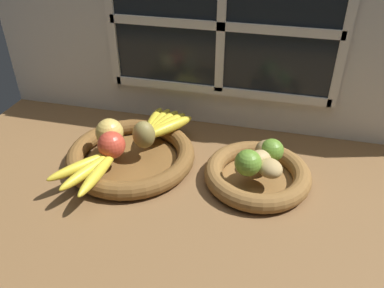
% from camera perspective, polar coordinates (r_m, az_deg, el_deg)
% --- Properties ---
extents(ground_plane, '(1.40, 0.90, 0.03)m').
position_cam_1_polar(ground_plane, '(1.01, 0.67, -5.75)').
color(ground_plane, brown).
extents(back_wall, '(1.40, 0.05, 0.55)m').
position_cam_1_polar(back_wall, '(1.13, 4.43, 15.56)').
color(back_wall, silver).
rests_on(back_wall, ground_plane).
extents(fruit_bowl_left, '(0.34, 0.34, 0.05)m').
position_cam_1_polar(fruit_bowl_left, '(1.06, -8.87, -1.70)').
color(fruit_bowl_left, brown).
rests_on(fruit_bowl_left, ground_plane).
extents(fruit_bowl_right, '(0.27, 0.27, 0.05)m').
position_cam_1_polar(fruit_bowl_right, '(0.99, 9.48, -4.41)').
color(fruit_bowl_right, brown).
rests_on(fruit_bowl_right, ground_plane).
extents(apple_golden_left, '(0.07, 0.07, 0.07)m').
position_cam_1_polar(apple_golden_left, '(1.05, -11.92, 1.68)').
color(apple_golden_left, '#DBB756').
rests_on(apple_golden_left, fruit_bowl_left).
extents(apple_red_front, '(0.07, 0.07, 0.07)m').
position_cam_1_polar(apple_red_front, '(1.00, -11.64, -0.14)').
color(apple_red_front, '#CC422D').
rests_on(apple_red_front, fruit_bowl_left).
extents(pear_brown, '(0.07, 0.07, 0.08)m').
position_cam_1_polar(pear_brown, '(1.02, -7.02, 1.35)').
color(pear_brown, olive).
rests_on(pear_brown, fruit_bowl_left).
extents(banana_bunch_front, '(0.13, 0.19, 0.03)m').
position_cam_1_polar(banana_bunch_front, '(0.97, -14.54, -3.50)').
color(banana_bunch_front, yellow).
rests_on(banana_bunch_front, fruit_bowl_left).
extents(banana_bunch_back, '(0.13, 0.18, 0.03)m').
position_cam_1_polar(banana_bunch_back, '(1.11, -4.50, 2.85)').
color(banana_bunch_back, yellow).
rests_on(banana_bunch_back, fruit_bowl_left).
extents(potato_back, '(0.08, 0.08, 0.05)m').
position_cam_1_polar(potato_back, '(1.00, 11.00, -0.92)').
color(potato_back, '#A38451').
rests_on(potato_back, fruit_bowl_right).
extents(potato_large, '(0.08, 0.08, 0.04)m').
position_cam_1_polar(potato_large, '(0.97, 9.73, -2.20)').
color(potato_large, tan).
rests_on(potato_large, fruit_bowl_right).
extents(potato_small, '(0.09, 0.09, 0.04)m').
position_cam_1_polar(potato_small, '(0.94, 11.26, -3.51)').
color(potato_small, tan).
rests_on(potato_small, fruit_bowl_right).
extents(lime_near, '(0.06, 0.06, 0.06)m').
position_cam_1_polar(lime_near, '(0.93, 8.16, -2.73)').
color(lime_near, olive).
rests_on(lime_near, fruit_bowl_right).
extents(lime_far, '(0.06, 0.06, 0.06)m').
position_cam_1_polar(lime_far, '(0.99, 11.52, -0.93)').
color(lime_far, olive).
rests_on(lime_far, fruit_bowl_right).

